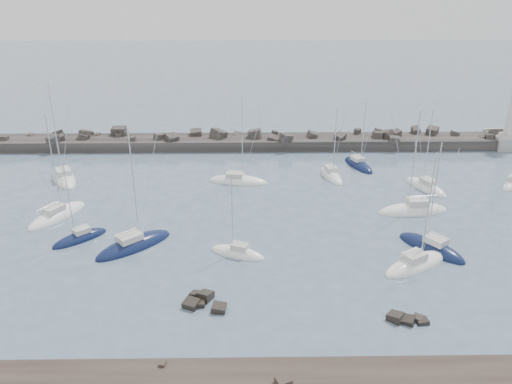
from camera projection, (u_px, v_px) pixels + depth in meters
ground at (248, 257)px, 54.32m from camera, size 400.00×400.00×0.00m
rock_cluster_near at (203, 303)px, 46.62m from camera, size 4.23×3.61×1.56m
rock_cluster_far at (407, 320)px, 44.21m from camera, size 3.79×2.15×1.37m
breakwater at (206, 145)px, 88.95m from camera, size 115.00×7.83×4.93m
lighthouse at (512, 129)px, 88.59m from camera, size 7.00×7.00×14.60m
sailboat_1 at (64, 178)px, 75.06m from camera, size 7.24×9.98×15.30m
sailboat_2 at (80, 239)px, 57.82m from camera, size 6.26×5.98×10.60m
sailboat_3 at (57, 216)px, 63.23m from camera, size 6.69×9.30×14.26m
sailboat_4 at (238, 181)px, 73.90m from camera, size 9.12×4.13×13.80m
sailboat_5 at (237, 254)px, 54.70m from camera, size 6.62×4.27×10.23m
sailboat_6 at (331, 176)px, 75.86m from camera, size 3.77×7.70×11.85m
sailboat_7 at (415, 265)px, 52.53m from camera, size 8.68×6.66×13.55m
sailboat_8 at (358, 165)px, 80.10m from camera, size 4.74×8.04×12.19m
sailboat_9 at (413, 211)px, 64.51m from camera, size 9.47×3.85×14.69m
sailboat_10 at (426, 187)px, 71.75m from camera, size 5.46×8.15×12.54m
sailboat_13 at (134, 246)px, 56.27m from camera, size 8.93×8.56×14.91m
sailboat_14 at (431, 248)px, 55.73m from camera, size 7.10×8.28×13.38m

